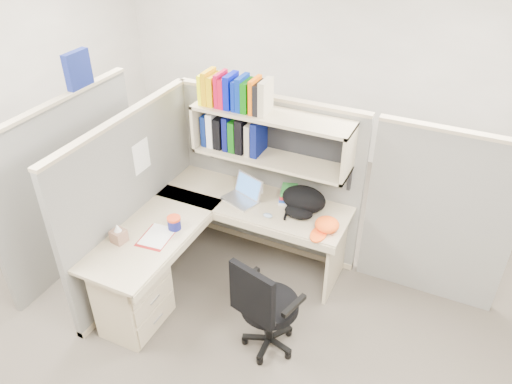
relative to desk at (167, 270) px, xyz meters
The scene contains 14 objects.
ground 0.66m from the desk, 35.01° to the left, with size 6.00×6.00×0.00m, color #3B352D.
room_shell 1.28m from the desk, 35.01° to the left, with size 6.00×6.00×6.00m.
cubicle 0.88m from the desk, 86.86° to the left, with size 3.79×1.84×1.95m.
desk is the anchor object (origin of this frame).
laptop 0.95m from the desk, 70.09° to the left, with size 0.31×0.31×0.22m, color silver, non-canonical shape.
backpack 1.29m from the desk, 45.21° to the left, with size 0.39×0.30×0.23m, color black, non-canonical shape.
orange_cap 1.40m from the desk, 32.77° to the left, with size 0.20×0.24×0.11m, color #FB5415, non-canonical shape.
snack_canister 0.41m from the desk, 95.89° to the left, with size 0.12×0.12×0.11m.
tissue_box 0.52m from the desk, 158.35° to the right, with size 0.11×0.11×0.17m, color #8C654F, non-canonical shape.
mouse 0.98m from the desk, 48.10° to the left, with size 0.09×0.06×0.03m, color #849DBC.
paper_cup 1.13m from the desk, 68.87° to the left, with size 0.07×0.07×0.10m, color white.
book_stack 1.27m from the desk, 56.32° to the left, with size 0.17×0.23×0.11m, color gray, non-canonical shape.
loose_paper 0.31m from the desk, 148.20° to the left, with size 0.22×0.29×0.00m, color white, non-canonical shape.
task_chair 0.95m from the desk, ahead, with size 0.54×0.50×0.95m.
Camera 1 is at (1.61, -2.79, 3.30)m, focal length 35.00 mm.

